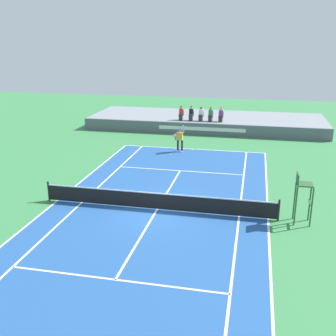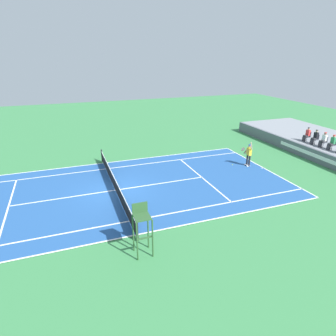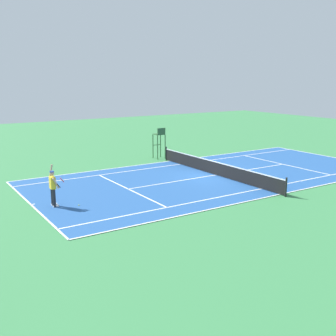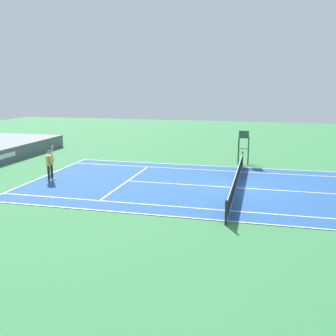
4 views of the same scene
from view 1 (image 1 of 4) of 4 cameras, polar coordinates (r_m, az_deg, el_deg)
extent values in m
plane|color=#387F47|center=(20.72, -1.54, -5.89)|extent=(80.00, 80.00, 0.00)
cube|color=#235193|center=(20.71, -1.54, -5.87)|extent=(10.98, 23.78, 0.02)
cube|color=white|center=(31.75, 3.52, 2.66)|extent=(10.98, 0.10, 0.01)
cube|color=white|center=(22.55, -15.27, -4.45)|extent=(0.10, 23.78, 0.01)
cube|color=white|center=(20.23, 13.87, -6.99)|extent=(0.10, 23.78, 0.01)
cube|color=white|center=(21.98, -12.05, -4.80)|extent=(0.10, 23.78, 0.01)
cube|color=white|center=(20.21, 9.94, -6.74)|extent=(0.10, 23.78, 0.01)
cube|color=white|center=(26.56, 1.71, -0.38)|extent=(8.22, 0.10, 0.01)
cube|color=white|center=(15.30, -7.40, -15.28)|extent=(8.22, 0.10, 0.01)
cube|color=white|center=(20.71, -1.54, -5.84)|extent=(0.10, 12.80, 0.01)
cube|color=white|center=(31.65, 3.49, 2.62)|extent=(0.10, 0.20, 0.01)
cylinder|color=black|center=(22.58, -16.39, -3.13)|extent=(0.10, 0.10, 1.07)
cylinder|color=black|center=(20.05, 15.26, -5.74)|extent=(0.10, 0.10, 1.07)
cube|color=black|center=(20.53, -1.55, -4.67)|extent=(11.78, 0.02, 0.84)
cube|color=white|center=(20.37, -1.56, -3.58)|extent=(11.78, 0.03, 0.06)
cube|color=#565B66|center=(36.41, 4.74, 5.45)|extent=(22.09, 0.24, 1.06)
cube|color=silver|center=(36.28, 4.72, 5.49)|extent=(7.73, 0.01, 0.32)
cube|color=gray|center=(39.97, 5.44, 6.55)|extent=(22.09, 7.08, 1.06)
cube|color=#474C56|center=(37.63, 1.85, 7.37)|extent=(0.44, 0.44, 0.06)
cube|color=#474C56|center=(37.78, 1.90, 7.80)|extent=(0.44, 0.06, 0.44)
cylinder|color=#4C4C51|center=(37.50, 2.07, 6.99)|extent=(0.04, 0.04, 0.38)
cylinder|color=#4C4C51|center=(37.56, 1.53, 7.01)|extent=(0.04, 0.04, 0.38)
cube|color=#2D2D33|center=(37.52, 1.82, 7.46)|extent=(0.34, 0.44, 0.16)
cube|color=#2D2D33|center=(37.38, 1.76, 7.00)|extent=(0.30, 0.14, 0.44)
cube|color=red|center=(37.62, 1.87, 7.94)|extent=(0.36, 0.22, 0.52)
sphere|color=tan|center=(37.56, 1.87, 8.50)|extent=(0.20, 0.20, 0.20)
cylinder|color=black|center=(37.55, 1.88, 8.63)|extent=(0.19, 0.19, 0.05)
cube|color=#474C56|center=(37.48, 3.25, 7.31)|extent=(0.44, 0.44, 0.06)
cube|color=#474C56|center=(37.63, 3.31, 7.74)|extent=(0.44, 0.06, 0.44)
cylinder|color=#4C4C51|center=(37.35, 3.48, 6.92)|extent=(0.04, 0.04, 0.38)
cylinder|color=#4C4C51|center=(37.40, 2.94, 6.95)|extent=(0.04, 0.04, 0.38)
cube|color=#2D2D33|center=(37.37, 3.23, 7.40)|extent=(0.34, 0.44, 0.16)
cube|color=#2D2D33|center=(37.22, 3.17, 6.94)|extent=(0.30, 0.14, 0.44)
cube|color=black|center=(37.47, 3.28, 7.88)|extent=(0.36, 0.22, 0.52)
sphere|color=beige|center=(37.41, 3.29, 8.44)|extent=(0.20, 0.20, 0.20)
cylinder|color=black|center=(37.39, 3.29, 8.58)|extent=(0.19, 0.19, 0.05)
cube|color=#474C56|center=(37.35, 4.64, 7.24)|extent=(0.44, 0.44, 0.06)
cube|color=#474C56|center=(37.50, 4.69, 7.67)|extent=(0.44, 0.06, 0.44)
cylinder|color=#4C4C51|center=(37.23, 4.87, 6.86)|extent=(0.04, 0.04, 0.38)
cylinder|color=#4C4C51|center=(37.27, 4.33, 6.88)|extent=(0.04, 0.04, 0.38)
cube|color=#2D2D33|center=(37.24, 4.62, 7.34)|extent=(0.34, 0.44, 0.16)
cube|color=#2D2D33|center=(37.10, 4.57, 6.87)|extent=(0.30, 0.14, 0.44)
cube|color=white|center=(37.34, 4.66, 7.82)|extent=(0.36, 0.22, 0.52)
sphere|color=brown|center=(37.28, 4.68, 8.38)|extent=(0.20, 0.20, 0.20)
cylinder|color=red|center=(37.27, 4.68, 8.51)|extent=(0.19, 0.19, 0.05)
cube|color=#474C56|center=(37.25, 5.98, 7.17)|extent=(0.44, 0.44, 0.06)
cube|color=#474C56|center=(37.40, 6.03, 7.61)|extent=(0.44, 0.06, 0.44)
cylinder|color=#4C4C51|center=(37.13, 6.22, 6.79)|extent=(0.04, 0.04, 0.38)
cylinder|color=#4C4C51|center=(37.16, 5.67, 6.81)|extent=(0.04, 0.04, 0.38)
cube|color=#2D2D33|center=(37.14, 5.97, 7.27)|extent=(0.34, 0.44, 0.16)
cube|color=#2D2D33|center=(36.99, 5.92, 6.80)|extent=(0.30, 0.14, 0.44)
cube|color=#2D8C51|center=(37.24, 6.01, 7.75)|extent=(0.36, 0.22, 0.52)
sphere|color=#A37556|center=(37.18, 6.03, 8.31)|extent=(0.20, 0.20, 0.20)
cylinder|color=red|center=(37.16, 6.03, 8.45)|extent=(0.19, 0.19, 0.05)
cube|color=#474C56|center=(37.16, 7.41, 7.10)|extent=(0.44, 0.44, 0.06)
cube|color=#474C56|center=(37.32, 7.46, 7.53)|extent=(0.44, 0.06, 0.44)
cylinder|color=#4C4C51|center=(37.05, 7.65, 6.71)|extent=(0.04, 0.04, 0.38)
cylinder|color=#4C4C51|center=(37.07, 7.11, 6.74)|extent=(0.04, 0.04, 0.38)
cube|color=#2D2D33|center=(37.05, 7.40, 7.19)|extent=(0.34, 0.44, 0.16)
cube|color=#2D2D33|center=(36.91, 7.36, 6.72)|extent=(0.30, 0.14, 0.44)
cube|color=purple|center=(37.16, 7.44, 7.67)|extent=(0.36, 0.22, 0.52)
sphere|color=beige|center=(37.09, 7.47, 8.24)|extent=(0.20, 0.20, 0.20)
cylinder|color=red|center=(37.08, 7.47, 8.37)|extent=(0.19, 0.19, 0.05)
cylinder|color=#232328|center=(30.89, 1.98, 3.09)|extent=(0.15, 0.15, 0.92)
cylinder|color=#232328|center=(30.96, 1.40, 3.13)|extent=(0.15, 0.15, 0.92)
cube|color=white|center=(30.94, 1.94, 2.33)|extent=(0.13, 0.29, 0.10)
cube|color=white|center=(31.01, 1.37, 2.37)|extent=(0.13, 0.29, 0.10)
cube|color=yellow|center=(30.74, 1.70, 4.48)|extent=(0.41, 0.26, 0.60)
sphere|color=tan|center=(30.63, 1.71, 5.34)|extent=(0.22, 0.22, 0.22)
cylinder|color=#2D4CA8|center=(30.61, 1.71, 5.50)|extent=(0.21, 0.21, 0.06)
cylinder|color=tan|center=(30.52, 2.17, 5.46)|extent=(0.10, 0.22, 0.61)
cylinder|color=tan|center=(30.70, 1.18, 4.51)|extent=(0.11, 0.33, 0.56)
cylinder|color=black|center=(30.62, 1.05, 4.22)|extent=(0.05, 0.19, 0.25)
torus|color=red|center=(30.39, 0.99, 4.62)|extent=(0.31, 0.21, 0.26)
cylinder|color=silver|center=(30.39, 0.99, 4.62)|extent=(0.28, 0.17, 0.22)
sphere|color=#D1E533|center=(30.11, 0.23, 1.87)|extent=(0.07, 0.07, 0.07)
cylinder|color=#2D562D|center=(20.36, 19.28, -4.49)|extent=(0.07, 0.07, 1.90)
cylinder|color=#2D562D|center=(19.72, 19.50, -5.25)|extent=(0.07, 0.07, 1.90)
cylinder|color=#2D562D|center=(20.28, 17.32, -4.38)|extent=(0.07, 0.07, 1.90)
cylinder|color=#2D562D|center=(19.63, 17.47, -5.14)|extent=(0.07, 0.07, 1.90)
cube|color=#2D562D|center=(19.65, 18.67, -2.17)|extent=(0.70, 0.70, 0.06)
cube|color=#2D562D|center=(19.52, 17.73, -1.37)|extent=(0.06, 0.70, 0.48)
cube|color=#2D562D|center=(20.00, 19.32, -4.61)|extent=(0.10, 0.70, 0.04)
camera|label=2|loc=(20.45, 53.38, 11.27)|focal=30.99mm
camera|label=3|loc=(43.29, -23.82, 13.68)|focal=44.23mm
camera|label=4|loc=(30.81, -44.25, 7.88)|focal=40.97mm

